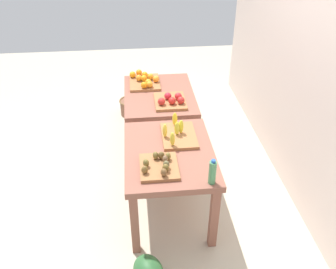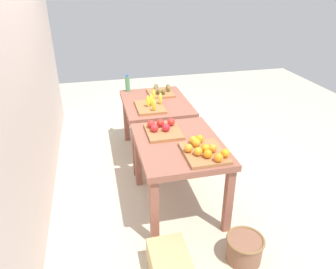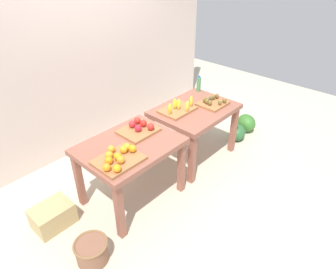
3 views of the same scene
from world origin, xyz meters
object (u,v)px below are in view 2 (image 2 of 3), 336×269
object	(u,v)px
cardboard_produce_box	(169,265)
wicker_basket	(244,248)
kiwi_bin	(160,92)
display_table_left	(179,152)
water_bottle	(128,84)
orange_bin	(204,151)
display_table_right	(156,109)
banana_crate	(151,105)
watermelon_pile	(158,115)
apple_bin	(162,129)

from	to	relation	value
cardboard_produce_box	wicker_basket	bearing A→B (deg)	-87.99
kiwi_bin	wicker_basket	distance (m)	2.28
display_table_left	water_bottle	bearing A→B (deg)	10.53
orange_bin	water_bottle	distance (m)	1.90
display_table_right	banana_crate	world-z (taller)	banana_crate
display_table_right	water_bottle	world-z (taller)	water_bottle
watermelon_pile	water_bottle	bearing A→B (deg)	134.15
watermelon_pile	wicker_basket	bearing A→B (deg)	-177.58
kiwi_bin	cardboard_produce_box	world-z (taller)	kiwi_bin
wicker_basket	apple_bin	bearing A→B (deg)	23.22
orange_bin	kiwi_bin	bearing A→B (deg)	1.55
orange_bin	banana_crate	xyz separation A→B (m)	(1.18, 0.25, -0.00)
display_table_right	watermelon_pile	xyz separation A→B (m)	(0.96, -0.23, -0.50)
cardboard_produce_box	display_table_right	bearing A→B (deg)	-8.68
cardboard_produce_box	kiwi_bin	bearing A→B (deg)	-10.52
apple_bin	water_bottle	xyz separation A→B (m)	(1.33, 0.18, 0.07)
kiwi_bin	watermelon_pile	size ratio (longest dim) A/B	0.52
orange_bin	banana_crate	distance (m)	1.21
display_table_right	kiwi_bin	bearing A→B (deg)	-24.87
display_table_left	display_table_right	distance (m)	1.12
kiwi_bin	display_table_left	bearing A→B (deg)	175.42
watermelon_pile	cardboard_produce_box	distance (m)	2.97
display_table_right	orange_bin	xyz separation A→B (m)	(-1.39, -0.15, 0.15)
orange_bin	apple_bin	size ratio (longest dim) A/B	1.12
banana_crate	wicker_basket	distance (m)	1.90
display_table_left	orange_bin	bearing A→B (deg)	-150.70
kiwi_bin	cardboard_produce_box	size ratio (longest dim) A/B	0.90
wicker_basket	cardboard_produce_box	world-z (taller)	cardboard_produce_box
display_table_right	watermelon_pile	size ratio (longest dim) A/B	1.49
watermelon_pile	wicker_basket	xyz separation A→B (m)	(-2.90, -0.12, -0.01)
apple_bin	water_bottle	world-z (taller)	water_bottle
water_bottle	wicker_basket	size ratio (longest dim) A/B	0.72
water_bottle	display_table_right	bearing A→B (deg)	-147.20
apple_bin	wicker_basket	world-z (taller)	apple_bin
apple_bin	watermelon_pile	bearing A→B (deg)	-10.40
watermelon_pile	display_table_right	bearing A→B (deg)	166.65
wicker_basket	display_table_left	bearing A→B (deg)	23.05
water_bottle	watermelon_pile	distance (m)	1.02
display_table_left	wicker_basket	world-z (taller)	display_table_left
display_table_right	cardboard_produce_box	bearing A→B (deg)	171.32
display_table_right	apple_bin	distance (m)	0.89
apple_bin	cardboard_produce_box	size ratio (longest dim) A/B	1.00
orange_bin	apple_bin	xyz separation A→B (m)	(0.52, 0.26, -0.00)
display_table_left	wicker_basket	xyz separation A→B (m)	(-0.82, -0.35, -0.51)
water_bottle	apple_bin	bearing A→B (deg)	-172.12
wicker_basket	cardboard_produce_box	distance (m)	0.65
water_bottle	watermelon_pile	xyz separation A→B (m)	(0.50, -0.52, -0.72)
water_bottle	watermelon_pile	size ratio (longest dim) A/B	0.33
display_table_left	wicker_basket	distance (m)	1.03
water_bottle	orange_bin	bearing A→B (deg)	-166.44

